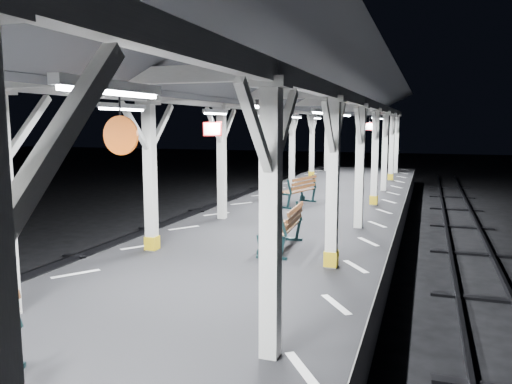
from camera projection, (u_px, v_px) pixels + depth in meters
The scene contains 7 objects.
ground at pixel (195, 343), 8.70m from camera, with size 120.00×120.00×0.00m, color black.
platform at pixel (194, 316), 8.63m from camera, with size 6.00×50.00×1.00m, color black.
hazard_stripes_left at pixel (76, 274), 9.35m from camera, with size 1.00×48.00×0.01m, color silver.
hazard_stripes_right at pixel (336, 304), 7.77m from camera, with size 1.00×48.00×0.01m, color silver.
canopy at pixel (190, 76), 8.07m from camera, with size 5.40×49.00×4.65m.
bench_mid at pixel (286, 226), 11.11m from camera, with size 0.79×1.86×0.99m.
bench_far at pixel (299, 190), 17.19m from camera, with size 1.12×1.95×1.00m.
Camera 1 is at (3.70, -7.46, 3.80)m, focal length 35.00 mm.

